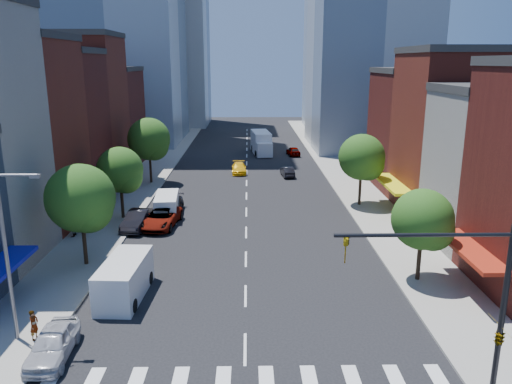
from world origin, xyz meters
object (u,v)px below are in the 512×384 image
cargo_van_far (167,206)px  traffic_car_oncoming (287,172)px  parked_car_rear (169,206)px  parked_car_second (138,220)px  taxi (239,168)px  traffic_car_far (293,151)px  box_truck (261,143)px  parked_car_front (53,344)px  parked_car_third (161,218)px  pedestrian_far (72,226)px  cargo_van_near (124,280)px  pedestrian_near (34,325)px

cargo_van_far → traffic_car_oncoming: (12.70, 16.99, -0.43)m
traffic_car_oncoming → parked_car_rear: bearing=44.9°
parked_car_second → taxi: parked_car_second is taller
parked_car_rear → traffic_car_far: 33.64m
box_truck → traffic_car_oncoming: bearing=-86.3°
taxi → traffic_car_oncoming: 6.54m
parked_car_front → taxi: parked_car_front is taller
parked_car_third → parked_car_rear: bearing=96.6°
parked_car_second → box_truck: bearing=79.5°
taxi → parked_car_third: bearing=-108.6°
taxi → pedestrian_far: (-13.46, -24.77, 0.39)m
pedestrian_far → taxi: bearing=155.0°
cargo_van_far → traffic_car_oncoming: size_ratio=1.34×
box_truck → parked_car_third: bearing=-111.2°
cargo_van_near → traffic_car_oncoming: cargo_van_near is taller
cargo_van_near → traffic_car_far: 50.50m
traffic_car_oncoming → traffic_car_far: 14.76m
cargo_van_far → taxi: cargo_van_far is taller
pedestrian_near → pedestrian_far: 16.27m
cargo_van_far → box_truck: (9.81, 33.64, 0.55)m
traffic_car_far → pedestrian_far: size_ratio=2.27×
parked_car_front → traffic_car_oncoming: 42.73m
parked_car_third → taxi: size_ratio=1.27×
taxi → box_truck: 15.01m
parked_car_second → traffic_car_far: size_ratio=1.20×
parked_car_rear → pedestrian_near: pedestrian_near is taller
parked_car_rear → parked_car_second: bearing=-105.2°
parked_car_third → box_truck: bearing=82.0°
parked_car_front → parked_car_third: parked_car_third is taller
cargo_van_far → cargo_van_near: bearing=-94.9°
box_truck → traffic_car_far: bearing=-28.5°
parked_car_second → box_truck: box_truck is taller
parked_car_third → box_truck: 37.78m
cargo_van_far → traffic_car_far: bearing=60.2°
parked_car_rear → taxi: parked_car_rear is taller
cargo_van_near → pedestrian_near: bearing=-122.1°
parked_car_third → cargo_van_far: bearing=96.1°
parked_car_second → parked_car_rear: size_ratio=0.99×
parked_car_rear → taxi: 18.82m
cargo_van_far → taxi: 20.11m
parked_car_rear → pedestrian_near: bearing=-90.9°
box_truck → pedestrian_far: box_truck is taller
traffic_car_far → parked_car_second: bearing=57.0°
parked_car_second → box_truck: 38.84m
parked_car_front → cargo_van_far: 23.22m
box_truck → cargo_van_far: bearing=-112.4°
traffic_car_oncoming → pedestrian_near: pedestrian_near is taller
pedestrian_near → cargo_van_near: bearing=-24.7°
parked_car_front → cargo_van_far: bearing=82.3°
traffic_car_oncoming → pedestrian_far: bearing=43.2°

